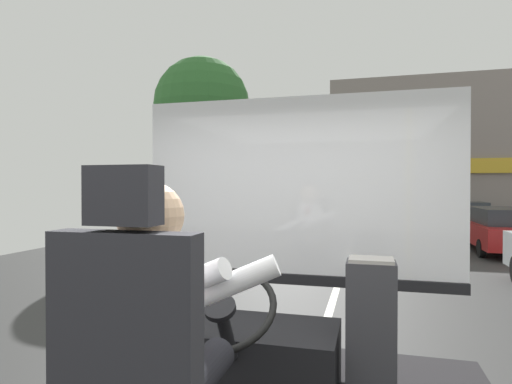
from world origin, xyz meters
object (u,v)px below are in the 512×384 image
at_px(steering_console, 245,355).
at_px(parked_car_blue, 439,208).
at_px(fare_box, 371,333).
at_px(parked_car_red, 505,229).
at_px(parked_car_white, 461,216).
at_px(bus_driver, 160,324).

distance_m(steering_console, parked_car_blue, 21.48).
distance_m(fare_box, parked_car_blue, 21.33).
xyz_separation_m(steering_console, parked_car_blue, (4.26, 21.05, -0.13)).
xyz_separation_m(parked_car_red, parked_car_white, (-0.10, 5.37, -0.00)).
xyz_separation_m(fare_box, parked_car_blue, (3.53, 21.03, -0.32)).
xyz_separation_m(bus_driver, parked_car_blue, (4.26, 22.12, -0.65)).
xyz_separation_m(bus_driver, fare_box, (0.73, 1.09, -0.33)).
height_order(parked_car_red, parked_car_blue, parked_car_blue).
bearing_deg(bus_driver, parked_car_red, 69.59).
bearing_deg(parked_car_white, fare_box, -102.62).
distance_m(parked_car_red, parked_car_blue, 10.08).
bearing_deg(parked_car_blue, parked_car_white, -88.48).
xyz_separation_m(bus_driver, parked_car_white, (4.39, 17.42, -0.72)).
bearing_deg(steering_console, parked_car_white, 74.99).
distance_m(fare_box, parked_car_white, 16.74).
bearing_deg(fare_box, parked_car_blue, 80.47).
distance_m(steering_console, parked_car_white, 16.93).
height_order(fare_box, parked_car_red, fare_box).
bearing_deg(parked_car_red, steering_console, -112.21).
bearing_deg(bus_driver, fare_box, 56.20).
relative_size(bus_driver, fare_box, 0.97).
distance_m(fare_box, parked_car_red, 11.59).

